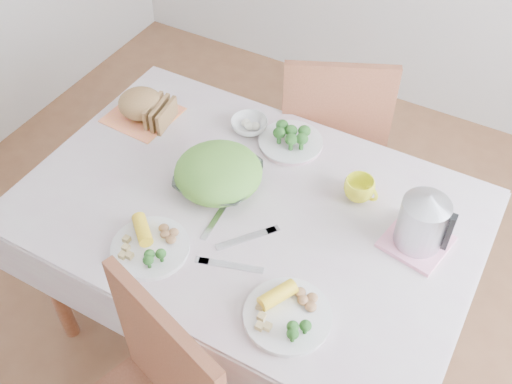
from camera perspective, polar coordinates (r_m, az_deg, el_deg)
The scene contains 17 objects.
floor at distance 2.61m, azimuth -0.61°, elevation -12.57°, with size 3.60×3.60×0.00m, color brown.
dining_table at distance 2.30m, azimuth -0.68°, elevation -7.78°, with size 1.40×0.90×0.75m, color brown.
tablecloth at distance 2.00m, azimuth -0.78°, elevation -1.42°, with size 1.50×1.00×0.01m, color beige.
chair_far at distance 2.71m, azimuth 7.04°, elevation 5.21°, with size 0.45×0.45×0.99m, color brown.
salad_bowl at distance 2.04m, azimuth -3.58°, elevation 1.26°, with size 0.28×0.28×0.07m, color white.
dinner_plate_left at distance 1.90m, azimuth -10.02°, elevation -5.26°, with size 0.25×0.25×0.02m, color white.
dinner_plate_right at distance 1.73m, azimuth 3.03°, elevation -11.72°, with size 0.25×0.25×0.02m, color white.
broccoli_plate at distance 2.21m, azimuth 3.31°, elevation 4.72°, with size 0.24×0.24×0.02m, color beige.
napkin at distance 2.38m, azimuth -10.72°, elevation 7.22°, with size 0.24×0.24×0.00m, color #FD8852.
bread_loaf at distance 2.35m, azimuth -10.90°, elevation 8.28°, with size 0.18×0.17×0.11m, color brown.
fruit_bowl at distance 2.26m, azimuth -0.64°, elevation 6.39°, with size 0.14×0.14×0.04m, color white.
yellow_mug at distance 2.02m, azimuth 9.79°, elevation 0.29°, with size 0.10×0.10×0.08m, color #FFFD28.
pink_tray at distance 1.95m, azimuth 15.00°, elevation -4.60°, with size 0.19×0.19×0.02m, color pink.
electric_kettle at distance 1.87m, azimuth 15.66°, elevation -2.42°, with size 0.15×0.15×0.21m, color #B2B5BA.
fork_left at distance 1.96m, azimuth -3.93°, elevation -2.72°, with size 0.02×0.17×0.00m, color silver.
fork_right at distance 1.90m, azimuth -0.94°, elevation -4.42°, with size 0.02×0.20×0.00m, color silver.
knife at distance 1.84m, azimuth -2.42°, elevation -7.00°, with size 0.02×0.20×0.00m, color silver.
Camera 1 is at (0.68, -1.16, 2.24)m, focal length 42.00 mm.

